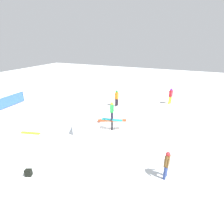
{
  "coord_description": "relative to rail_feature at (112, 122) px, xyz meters",
  "views": [
    {
      "loc": [
        4.41,
        -10.21,
        6.02
      ],
      "look_at": [
        0.0,
        0.0,
        1.4
      ],
      "focal_mm": 28.0,
      "sensor_mm": 36.0,
      "label": 1
    }
  ],
  "objects": [
    {
      "name": "bystander_red",
      "position": [
        3.16,
        7.44,
        0.23
      ],
      "size": [
        0.35,
        0.66,
        1.59
      ],
      "rotation": [
        0.0,
        0.0,
        4.31
      ],
      "color": "yellow",
      "rests_on": "ground"
    },
    {
      "name": "loose_snowboard_lime",
      "position": [
        -5.03,
        -2.69,
        -0.65
      ],
      "size": [
        1.45,
        0.64,
        0.02
      ],
      "primitive_type": "cube",
      "rotation": [
        0.0,
        0.0,
        3.4
      ],
      "color": "#97DD27",
      "rests_on": "ground"
    },
    {
      "name": "safety_fence",
      "position": [
        -10.84,
        -0.59,
        -0.06
      ],
      "size": [
        0.33,
        5.42,
        1.1
      ],
      "rotation": [
        0.0,
        0.0,
        4.76
      ],
      "color": "blue",
      "rests_on": "ground"
    },
    {
      "name": "ground_plane",
      "position": [
        0.0,
        0.0,
        -0.66
      ],
      "size": [
        60.0,
        60.0,
        0.0
      ],
      "primitive_type": "plane",
      "color": "white"
    },
    {
      "name": "bystander_orange",
      "position": [
        -1.55,
        4.72,
        0.21
      ],
      "size": [
        0.27,
        0.72,
        1.56
      ],
      "rotation": [
        0.0,
        0.0,
        4.58
      ],
      "color": "black",
      "rests_on": "ground"
    },
    {
      "name": "main_rider_on_rail",
      "position": [
        0.0,
        0.0,
        0.77
      ],
      "size": [
        1.48,
        0.67,
        1.31
      ],
      "rotation": [
        0.0,
        0.0,
        0.18
      ],
      "color": "#1BB7C7",
      "rests_on": "rail_feature"
    },
    {
      "name": "snow_kicker_ramp",
      "position": [
        -1.61,
        -0.72,
        -0.34
      ],
      "size": [
        2.26,
        2.1,
        0.64
      ],
      "primitive_type": "cube",
      "rotation": [
        0.0,
        0.0,
        0.42
      ],
      "color": "white",
      "rests_on": "ground"
    },
    {
      "name": "rail_feature",
      "position": [
        0.0,
        0.0,
        0.0
      ],
      "size": [
        1.94,
        1.07,
        0.8
      ],
      "rotation": [
        0.0,
        0.0,
        0.42
      ],
      "color": "black",
      "rests_on": "ground"
    },
    {
      "name": "bystander_brown",
      "position": [
        4.15,
        -3.32,
        0.14
      ],
      "size": [
        0.24,
        0.59,
        1.43
      ],
      "rotation": [
        0.0,
        0.0,
        4.58
      ],
      "color": "navy",
      "rests_on": "ground"
    },
    {
      "name": "backpack_on_snow",
      "position": [
        -1.84,
        -5.78,
        -0.49
      ],
      "size": [
        0.36,
        0.32,
        0.34
      ],
      "primitive_type": "cube",
      "rotation": [
        0.0,
        0.0,
        0.42
      ],
      "color": "black",
      "rests_on": "ground"
    }
  ]
}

